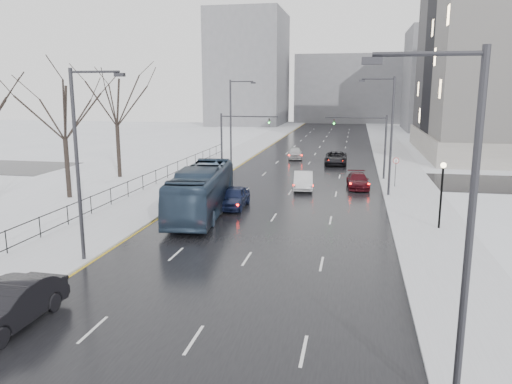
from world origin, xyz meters
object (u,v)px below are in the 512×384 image
Objects in this scene: tree_park_d at (70,198)px; bus at (202,191)px; streetlight_r_near at (461,225)px; lamppost_r_mid at (442,186)px; no_uturn_sign at (396,163)px; mast_signal_left at (231,136)px; tree_park_e at (120,178)px; sedan_right_near at (303,180)px; streetlight_l_near at (81,157)px; sedan_right_cross at (336,158)px; sedan_center_far at (295,153)px; sedan_right_far at (358,181)px; streetlight_r_mid at (389,130)px; mast_signal_right at (374,139)px; sedan_center_near at (234,197)px; sedan_left_near at (9,306)px; streetlight_l_far at (233,120)px.

tree_park_d is 13.04m from bus.
streetlight_r_near is 2.34× the size of lamppost_r_mid.
no_uturn_sign is (1.03, 34.00, -3.32)m from streetlight_r_near.
tree_park_e is at bearing -159.81° from mast_signal_left.
mast_signal_left reaches higher than sedan_right_near.
streetlight_l_near reaches higher than sedan_right_cross.
sedan_right_near is 20.17m from sedan_center_far.
bus reaches higher than sedan_right_far.
streetlight_r_mid reaches higher than sedan_right_cross.
mast_signal_right is 0.52× the size of bus.
streetlight_r_near is at bearing -86.15° from sedan_center_far.
sedan_right_far is at bearing 45.68° from sedan_center_near.
streetlight_r_near reaches higher than sedan_left_near.
streetlight_l_far is 14.59m from sedan_right_near.
mast_signal_right is at bearing 96.00° from streetlight_r_mid.
sedan_center_near is at bearing -124.23° from sedan_right_near.
sedan_right_cross is (11.41, 37.68, -4.80)m from streetlight_l_near.
mast_signal_right reaches higher than sedan_center_far.
lamppost_r_mid is 25.71m from mast_signal_left.
streetlight_r_mid is 17.50m from mast_signal_left.
mast_signal_right is at bearing 0.00° from mast_signal_left.
mast_signal_right is (25.53, 4.00, 4.11)m from tree_park_e.
streetlight_l_near reaches higher than sedan_right_near.
lamppost_r_mid is 28.82m from sedan_right_cross.
sedan_right_cross is at bearing 48.37° from tree_park_d.
sedan_right_near is at bearing -88.52° from sedan_center_far.
sedan_right_near reaches higher than sedan_right_far.
bus is (12.93, -13.12, 1.78)m from tree_park_e.
bus is 2.64× the size of sedan_center_near.
lamppost_r_mid reaches higher than sedan_right_near.
bus is (-13.43, 20.88, -3.84)m from streetlight_r_near.
streetlight_r_near is 26.58m from sedan_center_near.
streetlight_r_mid is (26.37, -4.00, 5.62)m from tree_park_e.
bus reaches higher than sedan_right_cross.
sedan_center_near is (-11.67, 23.40, -4.77)m from streetlight_r_near.
sedan_right_cross is at bearing 105.65° from lamppost_r_mid.
lamppost_r_mid is at bearing -44.48° from mast_signal_left.
lamppost_r_mid is (29.20, -14.00, 2.94)m from tree_park_e.
streetlight_r_mid is 2.34× the size of lamppost_r_mid.
sedan_center_near is at bearing 166.80° from lamppost_r_mid.
mast_signal_left reaches higher than sedan_center_far.
lamppost_r_mid is 0.96× the size of sedan_center_far.
streetlight_r_near is at bearing -83.08° from sedan_right_near.
tree_park_e reaches higher than mast_signal_left.
lamppost_r_mid is at bearing 81.94° from streetlight_r_near.
no_uturn_sign reaches higher than sedan_right_cross.
streetlight_r_near is 1.00× the size of streetlight_l_near.
tree_park_e is 18.14m from sedan_center_near.
sedan_right_far is at bearing -73.93° from sedan_center_far.
sedan_right_near is at bearing 166.90° from streetlight_r_mid.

